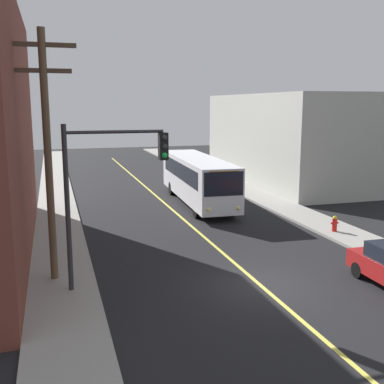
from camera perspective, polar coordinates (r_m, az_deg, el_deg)
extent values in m
plane|color=black|center=(18.44, 8.29, -11.15)|extent=(120.00, 120.00, 0.00)
cube|color=gray|center=(26.36, -15.92, -4.60)|extent=(2.50, 90.00, 0.15)
cube|color=gray|center=(30.14, 12.82, -2.56)|extent=(2.50, 90.00, 0.15)
cube|color=#D8CC4C|center=(32.09, -3.04, -1.64)|extent=(0.16, 60.00, 0.01)
cube|color=black|center=(22.94, -19.20, -3.10)|extent=(0.06, 13.04, 1.30)
cube|color=black|center=(22.43, -19.70, 4.87)|extent=(0.06, 13.04, 1.30)
cube|color=black|center=(22.37, -20.22, 13.04)|extent=(0.06, 13.04, 1.30)
cube|color=#B2B2A8|center=(43.16, 13.89, 6.36)|extent=(12.00, 18.77, 7.68)
cube|color=black|center=(40.69, 6.48, 3.19)|extent=(0.06, 13.14, 1.30)
cube|color=black|center=(40.41, 6.57, 7.69)|extent=(0.06, 13.14, 1.30)
cube|color=silver|center=(32.46, 0.65, 1.79)|extent=(3.13, 12.11, 2.75)
cube|color=black|center=(26.71, 3.88, 0.99)|extent=(2.35, 0.19, 1.40)
cube|color=black|center=(38.15, -1.61, 4.05)|extent=(2.30, 0.19, 1.10)
cube|color=black|center=(32.10, -1.52, 2.63)|extent=(0.56, 10.19, 1.10)
cube|color=black|center=(32.72, 2.78, 2.77)|extent=(0.56, 10.19, 1.10)
cube|color=orange|center=(26.63, 3.89, 2.26)|extent=(1.79, 0.15, 0.30)
sphere|color=#F9D872|center=(26.70, 2.04, -2.17)|extent=(0.24, 0.24, 0.24)
sphere|color=#F9D872|center=(27.23, 5.65, -1.96)|extent=(0.24, 0.24, 0.24)
cylinder|color=black|center=(28.44, 0.58, -2.20)|extent=(0.35, 1.01, 1.00)
cylinder|color=black|center=(29.07, 4.88, -1.95)|extent=(0.35, 1.01, 1.00)
cylinder|color=black|center=(35.80, -2.50, 0.45)|extent=(0.35, 1.01, 1.00)
cylinder|color=black|center=(36.30, 0.98, 0.61)|extent=(0.35, 1.01, 1.00)
cylinder|color=black|center=(19.99, 19.56, -8.95)|extent=(0.24, 0.65, 0.64)
cylinder|color=brown|center=(18.22, -17.13, 3.91)|extent=(0.28, 0.28, 9.35)
cube|color=#4C3D2D|center=(18.24, -17.85, 16.73)|extent=(2.40, 0.16, 0.16)
cube|color=#4C3D2D|center=(18.15, -17.69, 13.92)|extent=(2.00, 0.16, 0.16)
cylinder|color=#2D2D33|center=(17.14, -14.92, -2.06)|extent=(0.18, 0.18, 6.00)
cylinder|color=#2D2D33|center=(16.91, -9.38, 7.24)|extent=(3.50, 0.12, 0.12)
cube|color=black|center=(17.26, -3.53, 5.59)|extent=(0.32, 0.36, 1.00)
sphere|color=#2D2D2D|center=(17.05, -3.40, 6.61)|extent=(0.22, 0.22, 0.22)
sphere|color=#2D2D2D|center=(17.07, -3.38, 5.54)|extent=(0.22, 0.22, 0.22)
sphere|color=green|center=(17.10, -3.37, 4.47)|extent=(0.22, 0.22, 0.22)
cylinder|color=red|center=(26.09, 16.98, -3.85)|extent=(0.26, 0.26, 0.70)
sphere|color=gold|center=(26.00, 17.02, -3.06)|extent=(0.24, 0.24, 0.24)
cylinder|color=red|center=(25.98, 16.69, -3.66)|extent=(0.12, 0.10, 0.10)
cylinder|color=red|center=(26.15, 17.28, -3.60)|extent=(0.12, 0.10, 0.10)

